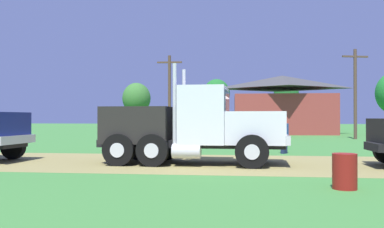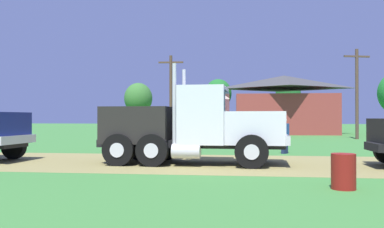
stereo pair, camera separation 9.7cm
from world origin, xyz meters
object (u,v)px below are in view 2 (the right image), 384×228
Objects in this scene: visitor_far_side at (285,134)px; utility_pole_far at (357,91)px; shed_building at (284,106)px; utility_pole_near at (171,94)px; truck_foreground_white at (191,127)px; steel_barrel at (343,171)px.

utility_pole_far is (7.11, 14.27, 2.95)m from visitor_far_side.
shed_building is 14.00m from utility_pole_near.
shed_building is (6.24, 29.20, 1.63)m from truck_foreground_white.
steel_barrel is 0.12× the size of utility_pole_far.
utility_pole_far is at bearing 74.53° from steel_barrel.
utility_pole_near is 0.99× the size of utility_pole_far.
utility_pole_near reaches higher than visitor_far_side.
utility_pole_far reaches higher than steel_barrel.
utility_pole_near is at bearing 118.52° from visitor_far_side.
steel_barrel is 26.88m from utility_pole_near.
utility_pole_near is at bearing 109.26° from steel_barrel.
visitor_far_side is 2.00× the size of steel_barrel.
utility_pole_far reaches higher than utility_pole_near.
utility_pole_near is at bearing -139.68° from shed_building.
truck_foreground_white is at bearing -77.65° from utility_pole_near.
steel_barrel is at bearing -48.87° from truck_foreground_white.
shed_building is 1.49× the size of utility_pole_far.
steel_barrel is at bearing -70.74° from utility_pole_near.
truck_foreground_white is at bearing -120.09° from utility_pole_far.
shed_building is 1.50× the size of utility_pole_near.
truck_foreground_white reaches higher than visitor_far_side.
steel_barrel is at bearing -105.47° from utility_pole_far.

